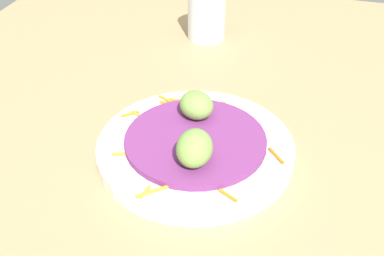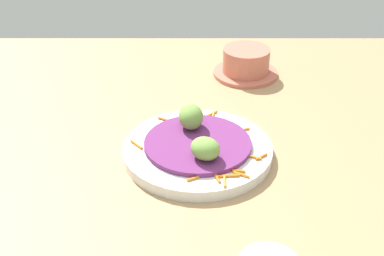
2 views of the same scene
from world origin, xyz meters
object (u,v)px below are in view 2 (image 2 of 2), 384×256
object	(u,v)px
guac_scoop_center	(204,148)
terracotta_bowl	(245,63)
main_plate	(196,150)
guac_scoop_left	(190,117)

from	to	relation	value
guac_scoop_center	terracotta_bowl	bearing A→B (deg)	74.98
main_plate	guac_scoop_center	distance (cm)	5.77
guac_scoop_center	terracotta_bowl	world-z (taller)	same
terracotta_bowl	guac_scoop_left	bearing A→B (deg)	-114.10
main_plate	guac_scoop_center	bearing A→B (deg)	-76.23
main_plate	guac_scoop_left	distance (cm)	6.00
guac_scoop_left	terracotta_bowl	bearing A→B (deg)	65.90
guac_scoop_left	main_plate	bearing A→B (deg)	-76.23
main_plate	guac_scoop_left	size ratio (longest dim) A/B	4.72
guac_scoop_left	guac_scoop_center	distance (cm)	9.33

